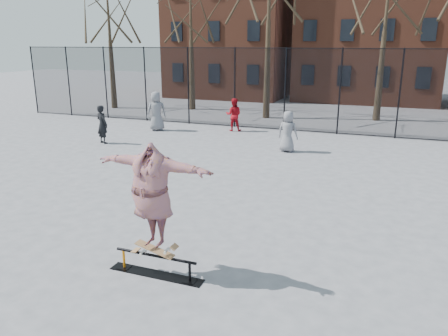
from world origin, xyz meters
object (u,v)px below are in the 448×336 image
at_px(skateboard, 155,252).
at_px(bystander_grey, 156,111).
at_px(skate_rail, 156,267).
at_px(skater, 152,201).
at_px(bystander_extra, 288,131).
at_px(bystander_red, 234,115).
at_px(bystander_black, 102,124).

height_order(skateboard, bystander_grey, bystander_grey).
bearing_deg(skateboard, skate_rail, 0.00).
relative_size(skate_rail, bystander_grey, 0.98).
height_order(skater, bystander_extra, skater).
height_order(bystander_grey, bystander_red, bystander_grey).
bearing_deg(skate_rail, bystander_grey, 119.39).
relative_size(bystander_black, bystander_extra, 1.01).
height_order(skate_rail, bystander_extra, bystander_extra).
bearing_deg(skate_rail, bystander_extra, 89.56).
bearing_deg(bystander_extra, skateboard, 95.77).
relative_size(skate_rail, bystander_red, 1.18).
height_order(skate_rail, skateboard, skateboard).
bearing_deg(bystander_grey, skater, 82.08).
distance_m(skate_rail, bystander_black, 11.88).
xyz_separation_m(bystander_black, bystander_extra, (7.80, 1.38, -0.00)).
distance_m(skater, bystander_red, 14.08).
distance_m(skateboard, bystander_extra, 10.39).
height_order(skateboard, bystander_extra, bystander_extra).
xyz_separation_m(skateboard, bystander_red, (-3.37, 13.65, 0.33)).
relative_size(skater, bystander_red, 1.48).
bearing_deg(skater, skate_rail, 4.21).
relative_size(skater, bystander_extra, 1.44).
height_order(skater, bystander_black, skater).
distance_m(skateboard, bystander_red, 14.07).
xyz_separation_m(skateboard, skater, (-0.00, 0.00, 1.01)).
distance_m(bystander_black, bystander_red, 6.36).
distance_m(skater, bystander_grey, 14.23).
relative_size(skate_rail, skateboard, 2.28).
relative_size(skateboard, bystander_black, 0.51).
relative_size(skate_rail, bystander_extra, 1.16).
bearing_deg(skate_rail, bystander_red, 103.90).
distance_m(skate_rail, skateboard, 0.30).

